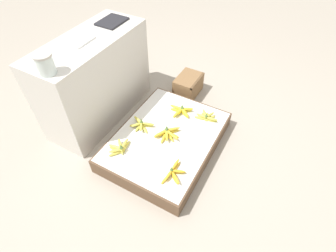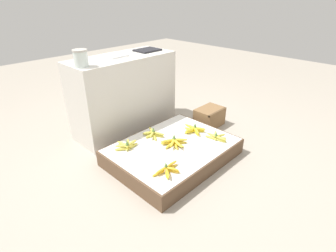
{
  "view_description": "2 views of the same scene",
  "coord_description": "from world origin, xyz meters",
  "px_view_note": "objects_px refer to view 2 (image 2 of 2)",
  "views": [
    {
      "loc": [
        -1.36,
        -0.77,
        1.91
      ],
      "look_at": [
        0.02,
        -0.01,
        0.26
      ],
      "focal_mm": 28.0,
      "sensor_mm": 36.0,
      "label": 1
    },
    {
      "loc": [
        -1.52,
        -1.42,
        1.43
      ],
      "look_at": [
        -0.03,
        0.03,
        0.35
      ],
      "focal_mm": 28.0,
      "sensor_mm": 36.0,
      "label": 2
    }
  ],
  "objects_px": {
    "banana_bunch_front_left": "(168,170)",
    "banana_bunch_back_midleft": "(153,134)",
    "wooden_crate": "(209,117)",
    "banana_bunch_middle_midright": "(194,130)",
    "banana_bunch_middle_midleft": "(174,142)",
    "foam_tray_white": "(115,55)",
    "banana_bunch_front_midright": "(217,137)",
    "glass_jar": "(81,58)",
    "banana_bunch_back_left": "(126,146)"
  },
  "relations": [
    {
      "from": "banana_bunch_front_left",
      "to": "banana_bunch_back_midleft",
      "type": "bearing_deg",
      "value": 58.37
    },
    {
      "from": "wooden_crate",
      "to": "banana_bunch_middle_midright",
      "type": "distance_m",
      "value": 0.52
    },
    {
      "from": "banana_bunch_middle_midright",
      "to": "banana_bunch_back_midleft",
      "type": "distance_m",
      "value": 0.42
    },
    {
      "from": "banana_bunch_middle_midleft",
      "to": "foam_tray_white",
      "type": "bearing_deg",
      "value": 88.1
    },
    {
      "from": "banana_bunch_middle_midleft",
      "to": "foam_tray_white",
      "type": "distance_m",
      "value": 1.09
    },
    {
      "from": "banana_bunch_back_midleft",
      "to": "foam_tray_white",
      "type": "distance_m",
      "value": 0.9
    },
    {
      "from": "banana_bunch_front_midright",
      "to": "banana_bunch_middle_midright",
      "type": "xyz_separation_m",
      "value": [
        -0.05,
        0.25,
        0.0
      ]
    },
    {
      "from": "wooden_crate",
      "to": "banana_bunch_front_left",
      "type": "relative_size",
      "value": 1.25
    },
    {
      "from": "wooden_crate",
      "to": "banana_bunch_middle_midright",
      "type": "xyz_separation_m",
      "value": [
        -0.49,
        -0.16,
        0.08
      ]
    },
    {
      "from": "banana_bunch_front_left",
      "to": "banana_bunch_front_midright",
      "type": "relative_size",
      "value": 1.18
    },
    {
      "from": "foam_tray_white",
      "to": "banana_bunch_middle_midright",
      "type": "bearing_deg",
      "value": -70.99
    },
    {
      "from": "banana_bunch_middle_midright",
      "to": "glass_jar",
      "type": "height_order",
      "value": "glass_jar"
    },
    {
      "from": "banana_bunch_back_left",
      "to": "banana_bunch_front_midright",
      "type": "bearing_deg",
      "value": -34.67
    },
    {
      "from": "banana_bunch_front_left",
      "to": "banana_bunch_back_left",
      "type": "bearing_deg",
      "value": 90.71
    },
    {
      "from": "banana_bunch_back_left",
      "to": "banana_bunch_middle_midright",
      "type": "bearing_deg",
      "value": -20.31
    },
    {
      "from": "wooden_crate",
      "to": "banana_bunch_middle_midleft",
      "type": "bearing_deg",
      "value": -167.15
    },
    {
      "from": "banana_bunch_front_left",
      "to": "banana_bunch_middle_midleft",
      "type": "xyz_separation_m",
      "value": [
        0.34,
        0.24,
        0.0
      ]
    },
    {
      "from": "wooden_crate",
      "to": "banana_bunch_back_midleft",
      "type": "relative_size",
      "value": 1.41
    },
    {
      "from": "banana_bunch_front_midright",
      "to": "banana_bunch_back_midleft",
      "type": "xyz_separation_m",
      "value": [
        -0.39,
        0.49,
        0.0
      ]
    },
    {
      "from": "banana_bunch_middle_midright",
      "to": "glass_jar",
      "type": "xyz_separation_m",
      "value": [
        -0.74,
        0.7,
        0.72
      ]
    },
    {
      "from": "banana_bunch_front_left",
      "to": "banana_bunch_back_left",
      "type": "relative_size",
      "value": 1.15
    },
    {
      "from": "banana_bunch_front_midright",
      "to": "banana_bunch_back_midleft",
      "type": "distance_m",
      "value": 0.62
    },
    {
      "from": "banana_bunch_front_midright",
      "to": "foam_tray_white",
      "type": "distance_m",
      "value": 1.32
    },
    {
      "from": "banana_bunch_front_left",
      "to": "glass_jar",
      "type": "bearing_deg",
      "value": 94.92
    },
    {
      "from": "banana_bunch_back_left",
      "to": "foam_tray_white",
      "type": "xyz_separation_m",
      "value": [
        0.37,
        0.6,
        0.66
      ]
    },
    {
      "from": "banana_bunch_front_left",
      "to": "banana_bunch_middle_midright",
      "type": "relative_size",
      "value": 1.13
    },
    {
      "from": "banana_bunch_front_left",
      "to": "foam_tray_white",
      "type": "relative_size",
      "value": 1.21
    },
    {
      "from": "banana_bunch_middle_midleft",
      "to": "banana_bunch_middle_midright",
      "type": "distance_m",
      "value": 0.32
    },
    {
      "from": "banana_bunch_middle_midleft",
      "to": "foam_tray_white",
      "type": "height_order",
      "value": "foam_tray_white"
    },
    {
      "from": "banana_bunch_front_midright",
      "to": "banana_bunch_middle_midleft",
      "type": "distance_m",
      "value": 0.43
    },
    {
      "from": "banana_bunch_front_midright",
      "to": "glass_jar",
      "type": "height_order",
      "value": "glass_jar"
    },
    {
      "from": "banana_bunch_back_midleft",
      "to": "banana_bunch_middle_midright",
      "type": "bearing_deg",
      "value": -35.08
    },
    {
      "from": "banana_bunch_middle_midleft",
      "to": "glass_jar",
      "type": "bearing_deg",
      "value": 120.07
    },
    {
      "from": "banana_bunch_front_left",
      "to": "banana_bunch_middle_midright",
      "type": "bearing_deg",
      "value": 22.32
    },
    {
      "from": "glass_jar",
      "to": "banana_bunch_middle_midright",
      "type": "bearing_deg",
      "value": -43.43
    },
    {
      "from": "banana_bunch_front_left",
      "to": "banana_bunch_back_midleft",
      "type": "height_order",
      "value": "banana_bunch_back_midleft"
    },
    {
      "from": "banana_bunch_back_midleft",
      "to": "banana_bunch_front_left",
      "type": "bearing_deg",
      "value": -121.63
    },
    {
      "from": "banana_bunch_front_left",
      "to": "banana_bunch_middle_midleft",
      "type": "distance_m",
      "value": 0.42
    },
    {
      "from": "banana_bunch_middle_midright",
      "to": "foam_tray_white",
      "type": "distance_m",
      "value": 1.11
    },
    {
      "from": "glass_jar",
      "to": "banana_bunch_back_left",
      "type": "bearing_deg",
      "value": -80.39
    },
    {
      "from": "wooden_crate",
      "to": "foam_tray_white",
      "type": "distance_m",
      "value": 1.27
    },
    {
      "from": "foam_tray_white",
      "to": "banana_bunch_front_midright",
      "type": "bearing_deg",
      "value": -72.81
    },
    {
      "from": "banana_bunch_middle_midright",
      "to": "wooden_crate",
      "type": "bearing_deg",
      "value": 18.05
    },
    {
      "from": "wooden_crate",
      "to": "glass_jar",
      "type": "relative_size",
      "value": 2.17
    },
    {
      "from": "banana_bunch_front_left",
      "to": "banana_bunch_back_midleft",
      "type": "xyz_separation_m",
      "value": [
        0.31,
        0.51,
        0.0
      ]
    },
    {
      "from": "banana_bunch_middle_midleft",
      "to": "banana_bunch_middle_midright",
      "type": "relative_size",
      "value": 1.02
    },
    {
      "from": "wooden_crate",
      "to": "banana_bunch_middle_midleft",
      "type": "height_order",
      "value": "banana_bunch_middle_midleft"
    },
    {
      "from": "banana_bunch_middle_midright",
      "to": "banana_bunch_back_midleft",
      "type": "bearing_deg",
      "value": 144.92
    },
    {
      "from": "glass_jar",
      "to": "banana_bunch_back_midleft",
      "type": "bearing_deg",
      "value": -49.16
    },
    {
      "from": "banana_bunch_back_midleft",
      "to": "wooden_crate",
      "type": "bearing_deg",
      "value": -5.66
    }
  ]
}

